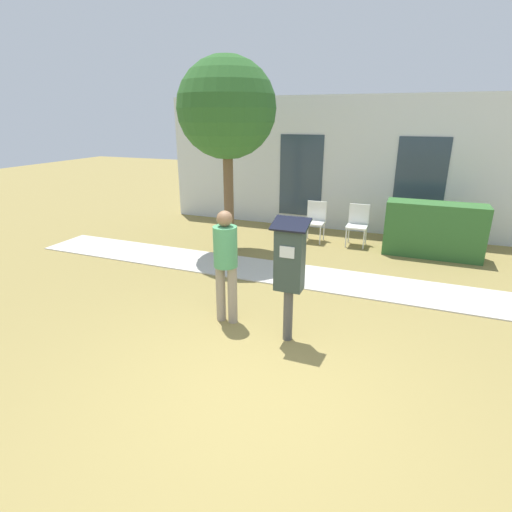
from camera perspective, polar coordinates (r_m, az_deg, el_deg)
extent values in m
plane|color=olive|center=(4.41, -0.24, -18.77)|extent=(40.00, 40.00, 0.00)
cube|color=beige|center=(7.15, 9.58, -3.24)|extent=(12.00, 1.10, 0.02)
cube|color=silver|center=(10.13, 14.51, 12.39)|extent=(10.00, 0.24, 3.20)
cube|color=#2D3D4C|center=(10.31, 6.41, 11.30)|extent=(1.10, 0.02, 2.00)
cube|color=#2D3D4C|center=(9.95, 22.36, 9.71)|extent=(1.10, 0.02, 2.00)
cylinder|color=#4C4C4C|center=(5.12, 4.59, -8.33)|extent=(0.12, 0.12, 0.70)
cube|color=#2D3D38|center=(4.82, 4.83, -0.40)|extent=(0.34, 0.22, 0.80)
cube|color=silver|center=(4.67, 4.45, 0.53)|extent=(0.18, 0.01, 0.14)
cube|color=black|center=(4.69, 4.98, 4.57)|extent=(0.44, 0.31, 0.12)
cylinder|color=gray|center=(5.57, -5.06, -5.27)|extent=(0.13, 0.13, 0.82)
cylinder|color=gray|center=(5.50, -3.38, -5.57)|extent=(0.13, 0.13, 0.82)
cylinder|color=#4C9E66|center=(5.28, -4.41, 1.34)|extent=(0.32, 0.32, 0.55)
sphere|color=#8C6647|center=(5.18, -4.51, 5.34)|extent=(0.21, 0.21, 0.21)
cylinder|color=white|center=(9.09, 6.80, 3.17)|extent=(0.03, 0.03, 0.42)
cylinder|color=white|center=(9.01, 9.14, 2.90)|extent=(0.03, 0.03, 0.42)
cylinder|color=white|center=(9.44, 7.41, 3.76)|extent=(0.03, 0.03, 0.42)
cylinder|color=white|center=(9.36, 9.66, 3.51)|extent=(0.03, 0.03, 0.42)
cube|color=white|center=(9.16, 8.32, 4.72)|extent=(0.44, 0.44, 0.04)
cube|color=white|center=(9.30, 8.69, 6.42)|extent=(0.44, 0.04, 0.44)
cylinder|color=white|center=(8.93, 12.72, 2.53)|extent=(0.03, 0.03, 0.42)
cylinder|color=white|center=(8.89, 15.13, 2.25)|extent=(0.03, 0.03, 0.42)
cylinder|color=white|center=(9.29, 13.11, 3.16)|extent=(0.03, 0.03, 0.42)
cylinder|color=white|center=(9.25, 15.43, 2.88)|extent=(0.03, 0.03, 0.42)
cube|color=white|center=(9.03, 14.21, 4.10)|extent=(0.44, 0.44, 0.04)
cube|color=white|center=(9.17, 14.52, 5.84)|extent=(0.44, 0.04, 0.44)
cube|color=#33662D|center=(8.85, 24.04, 3.43)|extent=(1.89, 0.60, 1.10)
cylinder|color=brown|center=(8.27, -3.91, 7.98)|extent=(0.20, 0.20, 2.20)
sphere|color=#2D6028|center=(8.11, -4.21, 20.31)|extent=(1.90, 1.90, 1.90)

